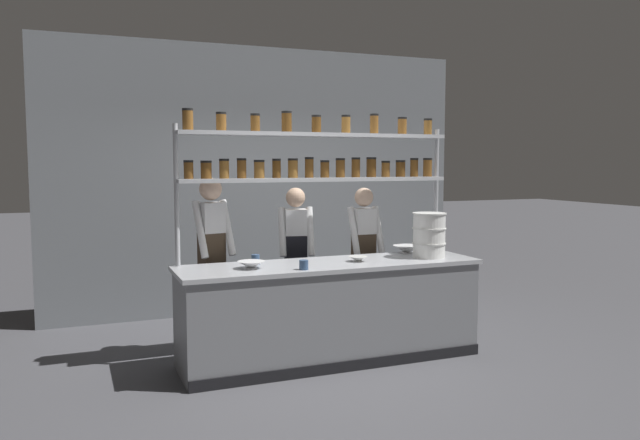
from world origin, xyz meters
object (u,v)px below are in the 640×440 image
serving_cup_by_board (256,260)px  container_stack (429,235)px  prep_bowl_near_left (407,249)px  chef_right (364,251)px  serving_cup_front (304,265)px  chef_center (296,253)px  prep_bowl_center_front (251,265)px  prep_bowl_center_back (358,259)px  chef_left (212,253)px  spice_shelf_unit (317,163)px

serving_cup_by_board → container_stack: bearing=-7.3°
container_stack → prep_bowl_near_left: (-0.05, 0.34, -0.18)m
container_stack → chef_right: bearing=114.3°
serving_cup_front → chef_center: bearing=73.9°
container_stack → prep_bowl_center_front: (-1.78, 0.02, -0.19)m
prep_bowl_near_left → prep_bowl_center_back: prep_bowl_near_left is taller
chef_left → container_stack: 2.11m
prep_bowl_center_front → prep_bowl_center_back: (1.03, 0.01, -0.01)m
prep_bowl_center_back → serving_cup_by_board: serving_cup_by_board is taller
chef_right → serving_cup_by_board: bearing=-158.5°
chef_right → serving_cup_by_board: chef_right is taller
chef_center → prep_bowl_center_back: chef_center is taller
chef_center → prep_bowl_center_front: (-0.71, -0.82, 0.05)m
prep_bowl_center_back → serving_cup_front: size_ratio=2.14×
chef_left → serving_cup_front: (0.61, -0.89, -0.02)m
prep_bowl_near_left → chef_left: bearing=169.7°
container_stack → prep_bowl_near_left: size_ratio=1.52×
chef_right → prep_bowl_center_front: 1.62m
container_stack → serving_cup_front: container_stack is taller
chef_right → serving_cup_front: 1.41m
spice_shelf_unit → serving_cup_by_board: 1.11m
spice_shelf_unit → prep_bowl_center_front: size_ratio=11.29×
chef_right → serving_cup_front: size_ratio=18.93×
chef_left → prep_bowl_center_front: size_ratio=7.05×
chef_center → prep_bowl_near_left: bearing=-13.6°
prep_bowl_center_back → serving_cup_by_board: 0.96m
serving_cup_front → serving_cup_by_board: bearing=126.6°
chef_right → serving_cup_front: chef_right is taller
chef_left → chef_center: chef_left is taller
prep_bowl_center_front → prep_bowl_center_back: bearing=0.3°
spice_shelf_unit → serving_cup_front: size_ratio=32.65×
chef_left → serving_cup_by_board: bearing=-72.9°
prep_bowl_near_left → prep_bowl_center_front: size_ratio=1.19×
prep_bowl_center_front → serving_cup_front: (0.41, -0.22, 0.01)m
chef_center → container_stack: chef_center is taller
prep_bowl_near_left → serving_cup_by_board: (-1.64, -0.12, 0.01)m
chef_center → prep_bowl_near_left: (1.02, -0.51, 0.06)m
chef_right → prep_bowl_center_front: chef_right is taller
spice_shelf_unit → prep_bowl_center_back: spice_shelf_unit is taller
chef_left → chef_right: (1.65, 0.06, -0.08)m
chef_left → chef_right: 1.65m
prep_bowl_near_left → serving_cup_by_board: bearing=-175.8°
spice_shelf_unit → chef_right: (0.68, 0.36, -0.94)m
prep_bowl_center_back → chef_left: bearing=151.8°
chef_right → prep_bowl_center_back: chef_right is taller
spice_shelf_unit → prep_bowl_center_front: 1.23m
serving_cup_front → spice_shelf_unit: bearing=59.2°
container_stack → serving_cup_by_board: size_ratio=4.78×
chef_center → serving_cup_front: chef_center is taller
chef_left → chef_center: bearing=-5.3°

